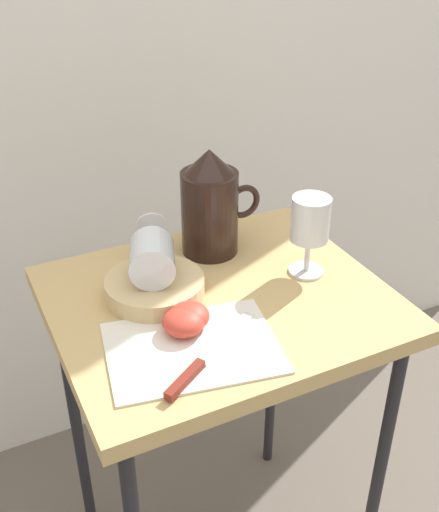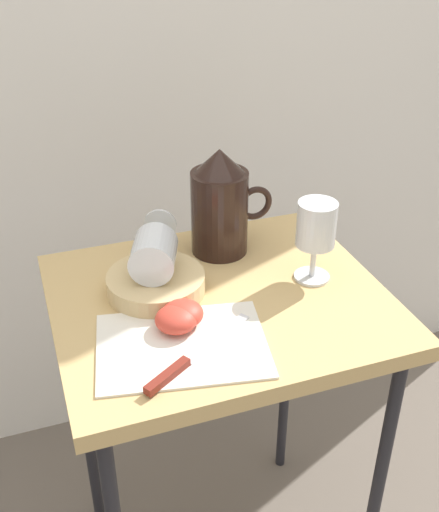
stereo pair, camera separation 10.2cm
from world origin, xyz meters
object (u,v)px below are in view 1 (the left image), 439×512
at_px(basket_tray, 155,288).
at_px(table, 219,331).
at_px(wine_glass_tipped_near, 152,257).
at_px(apple_half_right, 183,322).
at_px(knife, 200,365).
at_px(wine_glass_upright, 311,225).
at_px(apple_half_left, 189,316).
at_px(pitcher, 210,211).

bearing_deg(basket_tray, table, -25.91).
distance_m(basket_tray, wine_glass_tipped_near, 0.06).
relative_size(apple_half_right, knife, 0.33).
relative_size(wine_glass_upright, wine_glass_tipped_near, 0.90).
relative_size(table, wine_glass_tipped_near, 4.39).
bearing_deg(apple_half_right, apple_half_left, 39.03).
bearing_deg(wine_glass_upright, wine_glass_tipped_near, 167.18).
bearing_deg(pitcher, knife, -118.02).
relative_size(basket_tray, apple_half_right, 2.52).
xyz_separation_m(table, wine_glass_tipped_near, (-0.10, 0.06, 0.15)).
height_order(wine_glass_upright, knife, wine_glass_upright).
bearing_deg(knife, apple_half_left, 75.32).
distance_m(pitcher, apple_half_right, 0.27).
xyz_separation_m(apple_half_left, apple_half_right, (-0.01, -0.01, 0.00)).
bearing_deg(apple_half_left, table, 34.77).
relative_size(pitcher, wine_glass_upright, 1.39).
height_order(basket_tray, pitcher, pitcher).
height_order(pitcher, wine_glass_tipped_near, pitcher).
xyz_separation_m(basket_tray, wine_glass_upright, (0.27, -0.05, 0.08)).
bearing_deg(table, knife, -124.82).
xyz_separation_m(wine_glass_upright, knife, (-0.28, -0.15, -0.09)).
distance_m(basket_tray, apple_half_left, 0.11).
bearing_deg(apple_half_left, wine_glass_tipped_near, 97.23).
bearing_deg(apple_half_left, basket_tray, 98.86).
height_order(basket_tray, apple_half_right, apple_half_right).
height_order(table, basket_tray, basket_tray).
relative_size(wine_glass_upright, apple_half_left, 2.22).
bearing_deg(knife, apple_half_right, 81.96).
distance_m(table, basket_tray, 0.14).
bearing_deg(table, apple_half_left, -145.23).
bearing_deg(wine_glass_upright, apple_half_right, -166.81).
distance_m(wine_glass_tipped_near, knife, 0.22).
height_order(table, pitcher, pitcher).
xyz_separation_m(wine_glass_tipped_near, apple_half_left, (0.01, -0.11, -0.05)).
distance_m(pitcher, wine_glass_upright, 0.20).
height_order(wine_glass_tipped_near, apple_half_left, wine_glass_tipped_near).
distance_m(pitcher, apple_half_left, 0.25).
bearing_deg(pitcher, apple_half_left, -123.49).
height_order(pitcher, wine_glass_upright, pitcher).
height_order(pitcher, apple_half_left, pitcher).
bearing_deg(apple_half_left, knife, -104.68).
bearing_deg(apple_half_left, apple_half_right, -140.97).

